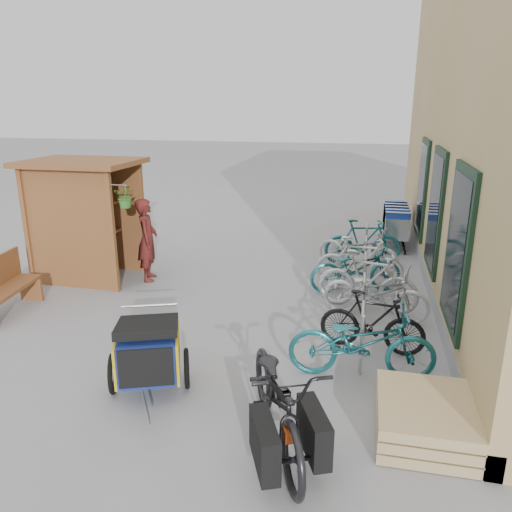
% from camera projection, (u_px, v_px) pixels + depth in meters
% --- Properties ---
extents(ground, '(80.00, 80.00, 0.00)m').
position_uv_depth(ground, '(201.00, 348.00, 7.34)').
color(ground, gray).
extents(kiosk, '(2.49, 1.65, 2.40)m').
position_uv_depth(kiosk, '(81.00, 203.00, 9.87)').
color(kiosk, brown).
rests_on(kiosk, ground).
extents(bike_rack, '(0.05, 5.35, 0.86)m').
position_uv_depth(bike_rack, '(365.00, 274.00, 8.95)').
color(bike_rack, '#A5A8AD').
rests_on(bike_rack, ground).
extents(pallet_stack, '(1.00, 1.20, 0.40)m').
position_uv_depth(pallet_stack, '(424.00, 419.00, 5.34)').
color(pallet_stack, tan).
rests_on(pallet_stack, ground).
extents(bench, '(0.65, 1.57, 0.96)m').
position_uv_depth(bench, '(2.00, 286.00, 8.42)').
color(bench, brown).
rests_on(bench, ground).
extents(shopping_carts, '(0.59, 2.33, 1.05)m').
position_uv_depth(shopping_carts, '(395.00, 219.00, 12.69)').
color(shopping_carts, silver).
rests_on(shopping_carts, ground).
extents(child_trailer, '(1.09, 1.67, 0.97)m').
position_uv_depth(child_trailer, '(149.00, 349.00, 6.15)').
color(child_trailer, navy).
rests_on(child_trailer, ground).
extents(cargo_bike, '(1.51, 2.25, 1.12)m').
position_uv_depth(cargo_bike, '(279.00, 399.00, 5.09)').
color(cargo_bike, black).
rests_on(cargo_bike, ground).
extents(person_kiosk, '(0.55, 0.70, 1.67)m').
position_uv_depth(person_kiosk, '(147.00, 240.00, 9.96)').
color(person_kiosk, maroon).
rests_on(person_kiosk, ground).
extents(bike_0, '(1.93, 0.80, 0.99)m').
position_uv_depth(bike_0, '(362.00, 342.00, 6.42)').
color(bike_0, '#1A6269').
rests_on(bike_0, ground).
extents(bike_1, '(1.55, 0.65, 0.91)m').
position_uv_depth(bike_1, '(372.00, 322.00, 7.14)').
color(bike_1, black).
rests_on(bike_1, ground).
extents(bike_2, '(1.85, 0.97, 0.92)m').
position_uv_depth(bike_2, '(376.00, 292.00, 8.22)').
color(bike_2, '#B5B6BA').
rests_on(bike_2, ground).
extents(bike_3, '(1.82, 0.86, 1.05)m').
position_uv_depth(bike_3, '(367.00, 281.00, 8.56)').
color(bike_3, '#B5B6BA').
rests_on(bike_3, ground).
extents(bike_4, '(1.87, 1.16, 0.93)m').
position_uv_depth(bike_4, '(356.00, 268.00, 9.41)').
color(bike_4, '#1A6269').
rests_on(bike_4, ground).
extents(bike_5, '(1.71, 0.56, 1.01)m').
position_uv_depth(bike_5, '(360.00, 263.00, 9.60)').
color(bike_5, silver).
rests_on(bike_5, ground).
extents(bike_6, '(1.91, 1.20, 0.95)m').
position_uv_depth(bike_6, '(358.00, 250.00, 10.58)').
color(bike_6, '#B5B6BA').
rests_on(bike_6, ground).
extents(bike_7, '(1.77, 0.84, 1.02)m').
position_uv_depth(bike_7, '(363.00, 242.00, 11.01)').
color(bike_7, '#1A6269').
rests_on(bike_7, ground).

